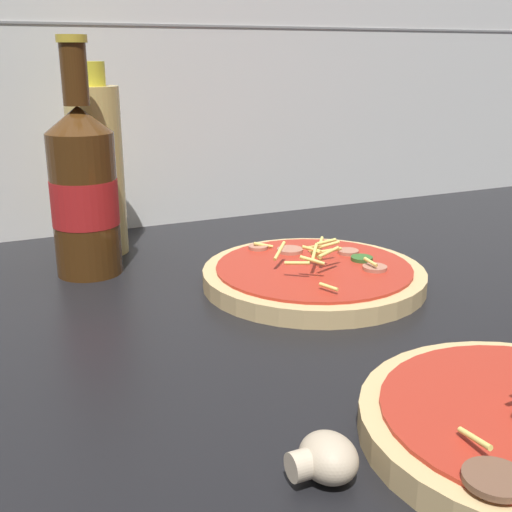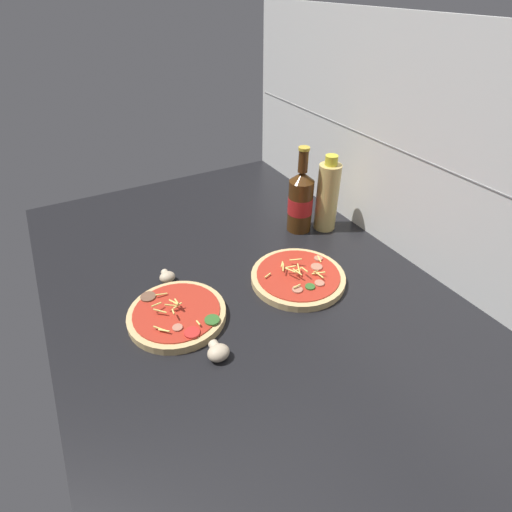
# 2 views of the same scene
# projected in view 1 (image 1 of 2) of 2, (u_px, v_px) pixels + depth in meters

# --- Properties ---
(counter_slab) EXTENTS (1.60, 0.90, 0.03)m
(counter_slab) POSITION_uv_depth(u_px,v_px,m) (438.00, 334.00, 0.60)
(counter_slab) COLOR black
(counter_slab) RESTS_ON ground
(tile_backsplash) EXTENTS (1.60, 0.01, 0.60)m
(tile_backsplash) POSITION_uv_depth(u_px,v_px,m) (243.00, 27.00, 0.91)
(tile_backsplash) COLOR white
(tile_backsplash) RESTS_ON ground
(pizza_far) EXTENTS (0.24, 0.24, 0.05)m
(pizza_far) POSITION_uv_depth(u_px,v_px,m) (314.00, 275.00, 0.69)
(pizza_far) COLOR tan
(pizza_far) RESTS_ON counter_slab
(beer_bottle) EXTENTS (0.07, 0.07, 0.26)m
(beer_bottle) POSITION_uv_depth(u_px,v_px,m) (84.00, 189.00, 0.70)
(beer_bottle) COLOR #47280F
(beer_bottle) RESTS_ON counter_slab
(oil_bottle) EXTENTS (0.06, 0.06, 0.23)m
(oil_bottle) POSITION_uv_depth(u_px,v_px,m) (97.00, 168.00, 0.78)
(oil_bottle) COLOR #D6B766
(oil_bottle) RESTS_ON counter_slab
(mushroom_left) EXTENTS (0.04, 0.04, 0.03)m
(mushroom_left) POSITION_uv_depth(u_px,v_px,m) (325.00, 458.00, 0.37)
(mushroom_left) COLOR beige
(mushroom_left) RESTS_ON counter_slab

